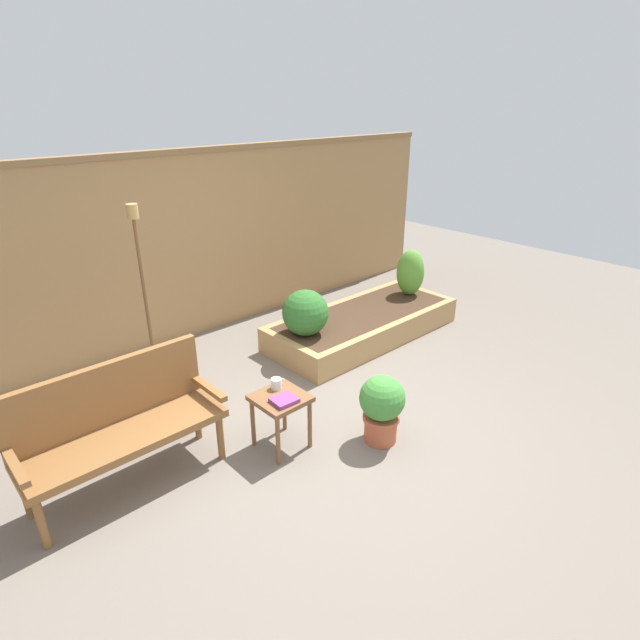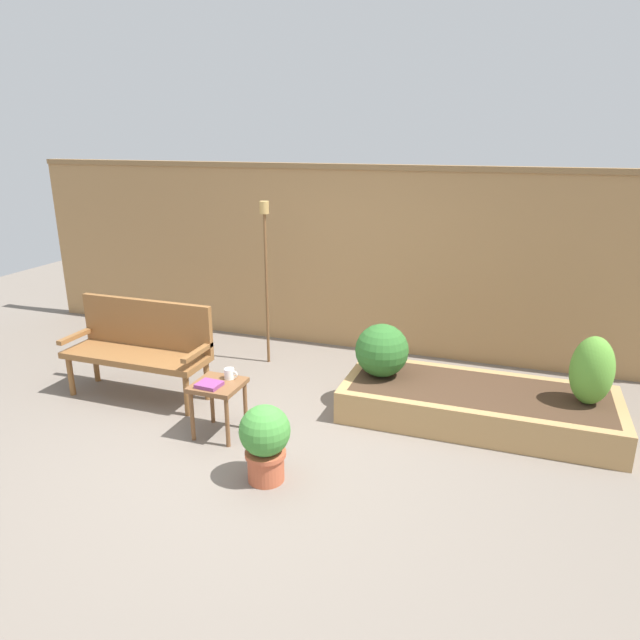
# 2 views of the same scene
# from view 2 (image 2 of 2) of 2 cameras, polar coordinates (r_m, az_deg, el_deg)

# --- Properties ---
(ground_plane) EXTENTS (14.00, 14.00, 0.00)m
(ground_plane) POSITION_cam_2_polar(r_m,az_deg,el_deg) (4.86, -6.70, -12.60)
(ground_plane) COLOR #70665B
(fence_back) EXTENTS (8.40, 0.14, 2.16)m
(fence_back) POSITION_cam_2_polar(r_m,az_deg,el_deg) (6.76, 2.66, 6.22)
(fence_back) COLOR #A37A4C
(fence_back) RESTS_ON ground_plane
(garden_bench) EXTENTS (1.44, 0.48, 0.94)m
(garden_bench) POSITION_cam_2_polar(r_m,az_deg,el_deg) (5.84, -17.43, -2.09)
(garden_bench) COLOR brown
(garden_bench) RESTS_ON ground_plane
(side_table) EXTENTS (0.40, 0.40, 0.48)m
(side_table) POSITION_cam_2_polar(r_m,az_deg,el_deg) (4.94, -10.13, -7.07)
(side_table) COLOR brown
(side_table) RESTS_ON ground_plane
(cup_on_table) EXTENTS (0.12, 0.09, 0.09)m
(cup_on_table) POSITION_cam_2_polar(r_m,az_deg,el_deg) (4.95, -9.01, -5.31)
(cup_on_table) COLOR white
(cup_on_table) RESTS_ON side_table
(book_on_table) EXTENTS (0.20, 0.18, 0.03)m
(book_on_table) POSITION_cam_2_polar(r_m,az_deg,el_deg) (4.84, -11.00, -6.35)
(book_on_table) COLOR #7F3875
(book_on_table) RESTS_ON side_table
(potted_boxwood) EXTENTS (0.38, 0.38, 0.60)m
(potted_boxwood) POSITION_cam_2_polar(r_m,az_deg,el_deg) (4.29, -5.51, -11.78)
(potted_boxwood) COLOR #B75638
(potted_boxwood) RESTS_ON ground_plane
(raised_planter_bed) EXTENTS (2.40, 1.00, 0.30)m
(raised_planter_bed) POSITION_cam_2_polar(r_m,az_deg,el_deg) (5.39, 15.42, -8.14)
(raised_planter_bed) COLOR #AD8451
(raised_planter_bed) RESTS_ON ground_plane
(shrub_near_bench) EXTENTS (0.50, 0.50, 0.50)m
(shrub_near_bench) POSITION_cam_2_polar(r_m,az_deg,el_deg) (5.37, 6.19, -3.03)
(shrub_near_bench) COLOR brown
(shrub_near_bench) RESTS_ON raised_planter_bed
(shrub_far_corner) EXTENTS (0.35, 0.35, 0.60)m
(shrub_far_corner) POSITION_cam_2_polar(r_m,az_deg,el_deg) (5.28, 25.49, -4.58)
(shrub_far_corner) COLOR brown
(shrub_far_corner) RESTS_ON raised_planter_bed
(tiki_torch) EXTENTS (0.10, 0.10, 1.81)m
(tiki_torch) POSITION_cam_2_polar(r_m,az_deg,el_deg) (6.21, -5.45, 6.40)
(tiki_torch) COLOR brown
(tiki_torch) RESTS_ON ground_plane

